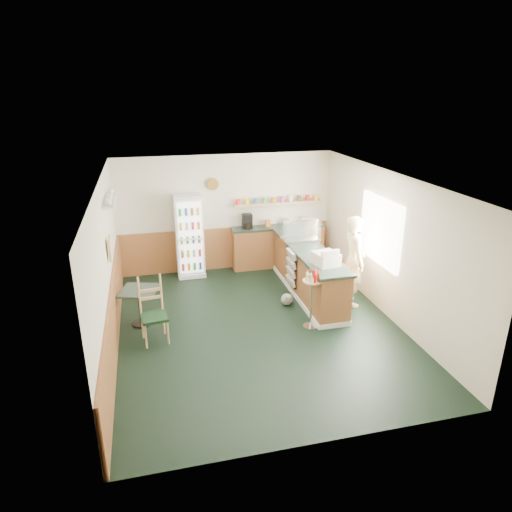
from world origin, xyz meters
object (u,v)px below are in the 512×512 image
object	(u,v)px
drinks_fridge	(189,236)
condiment_stand	(312,291)
shopkeeper	(353,261)
cafe_table	(140,300)
display_case	(300,231)
cash_register	(326,259)
cafe_chair	(153,307)

from	to	relation	value
drinks_fridge	condiment_stand	bearing A→B (deg)	-58.33
shopkeeper	cafe_table	size ratio (longest dim) A/B	2.30
display_case	cafe_table	size ratio (longest dim) A/B	0.99
cash_register	cafe_table	size ratio (longest dim) A/B	0.54
display_case	cafe_table	world-z (taller)	display_case
cafe_table	cafe_chair	bearing A→B (deg)	-68.47
display_case	shopkeeper	bearing A→B (deg)	-59.08
shopkeeper	cafe_chair	size ratio (longest dim) A/B	1.58
shopkeeper	drinks_fridge	bearing A→B (deg)	56.85
drinks_fridge	condiment_stand	distance (m)	3.51
cash_register	shopkeeper	size ratio (longest dim) A/B	0.23
drinks_fridge	shopkeeper	bearing A→B (deg)	-37.49
cash_register	condiment_stand	bearing A→B (deg)	-144.65
shopkeeper	condiment_stand	xyz separation A→B (m)	(-1.12, -0.71, -0.19)
drinks_fridge	shopkeeper	xyz separation A→B (m)	(2.96, -2.27, -0.03)
cash_register	cafe_table	distance (m)	3.48
drinks_fridge	cash_register	world-z (taller)	drinks_fridge
display_case	shopkeeper	distance (m)	1.40
condiment_stand	cafe_table	distance (m)	3.10
cafe_chair	display_case	bearing A→B (deg)	19.29
drinks_fridge	display_case	world-z (taller)	drinks_fridge
cash_register	display_case	bearing A→B (deg)	79.59
condiment_stand	shopkeeper	bearing A→B (deg)	32.48
display_case	cafe_table	xyz separation A→B (m)	(-3.40, -1.05, -0.74)
cafe_table	cafe_chair	xyz separation A→B (m)	(0.23, -0.57, 0.11)
drinks_fridge	cafe_chair	bearing A→B (deg)	-108.63
cafe_table	condiment_stand	bearing A→B (deg)	-15.52
display_case	cafe_chair	distance (m)	3.62
shopkeeper	condiment_stand	distance (m)	1.34
drinks_fridge	cafe_table	distance (m)	2.48
display_case	condiment_stand	distance (m)	1.99
cash_register	cafe_chair	bearing A→B (deg)	172.74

